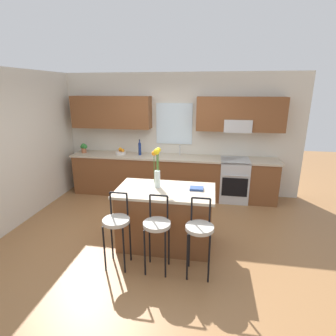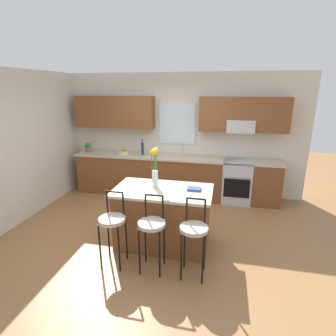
# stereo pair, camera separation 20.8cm
# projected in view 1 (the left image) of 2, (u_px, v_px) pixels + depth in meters

# --- Properties ---
(ground_plane) EXTENTS (14.00, 14.00, 0.00)m
(ground_plane) POSITION_uv_depth(u_px,v_px,m) (157.00, 233.00, 4.51)
(ground_plane) COLOR olive
(wall_left) EXTENTS (0.12, 4.60, 2.70)m
(wall_left) POSITION_uv_depth(u_px,v_px,m) (22.00, 146.00, 4.81)
(wall_left) COLOR beige
(wall_left) RESTS_ON ground
(back_wall_assembly) EXTENTS (5.60, 0.50, 2.70)m
(back_wall_assembly) POSITION_uv_depth(u_px,v_px,m) (175.00, 128.00, 5.94)
(back_wall_assembly) COLOR beige
(back_wall_assembly) RESTS_ON ground
(counter_run) EXTENTS (4.56, 0.64, 0.92)m
(counter_run) POSITION_uv_depth(u_px,v_px,m) (172.00, 176.00, 5.98)
(counter_run) COLOR brown
(counter_run) RESTS_ON ground
(sink_faucet) EXTENTS (0.02, 0.13, 0.23)m
(sink_faucet) POSITION_uv_depth(u_px,v_px,m) (180.00, 149.00, 5.92)
(sink_faucet) COLOR #B7BABC
(sink_faucet) RESTS_ON counter_run
(oven_range) EXTENTS (0.60, 0.64, 0.92)m
(oven_range) POSITION_uv_depth(u_px,v_px,m) (234.00, 180.00, 5.75)
(oven_range) COLOR #B7BABC
(oven_range) RESTS_ON ground
(kitchen_island) EXTENTS (1.47, 0.84, 0.92)m
(kitchen_island) POSITION_uv_depth(u_px,v_px,m) (166.00, 217.00, 4.08)
(kitchen_island) COLOR brown
(kitchen_island) RESTS_ON ground
(bar_stool_near) EXTENTS (0.36, 0.36, 1.04)m
(bar_stool_near) POSITION_uv_depth(u_px,v_px,m) (117.00, 224.00, 3.52)
(bar_stool_near) COLOR black
(bar_stool_near) RESTS_ON ground
(bar_stool_middle) EXTENTS (0.36, 0.36, 1.04)m
(bar_stool_middle) POSITION_uv_depth(u_px,v_px,m) (157.00, 227.00, 3.44)
(bar_stool_middle) COLOR black
(bar_stool_middle) RESTS_ON ground
(bar_stool_far) EXTENTS (0.36, 0.36, 1.04)m
(bar_stool_far) POSITION_uv_depth(u_px,v_px,m) (200.00, 231.00, 3.35)
(bar_stool_far) COLOR black
(bar_stool_far) RESTS_ON ground
(flower_vase) EXTENTS (0.14, 0.17, 0.62)m
(flower_vase) POSITION_uv_depth(u_px,v_px,m) (157.00, 167.00, 3.94)
(flower_vase) COLOR silver
(flower_vase) RESTS_ON kitchen_island
(cookbook) EXTENTS (0.20, 0.15, 0.03)m
(cookbook) POSITION_uv_depth(u_px,v_px,m) (197.00, 188.00, 3.94)
(cookbook) COLOR navy
(cookbook) RESTS_ON kitchen_island
(fruit_bowl_oranges) EXTENTS (0.24, 0.24, 0.16)m
(fruit_bowl_oranges) POSITION_uv_depth(u_px,v_px,m) (121.00, 152.00, 6.03)
(fruit_bowl_oranges) COLOR silver
(fruit_bowl_oranges) RESTS_ON counter_run
(bottle_olive_oil) EXTENTS (0.06, 0.06, 0.36)m
(bottle_olive_oil) POSITION_uv_depth(u_px,v_px,m) (140.00, 149.00, 5.93)
(bottle_olive_oil) COLOR navy
(bottle_olive_oil) RESTS_ON counter_run
(potted_plant_small) EXTENTS (0.18, 0.12, 0.22)m
(potted_plant_small) POSITION_uv_depth(u_px,v_px,m) (84.00, 148.00, 6.15)
(potted_plant_small) COLOR #9E5B3D
(potted_plant_small) RESTS_ON counter_run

